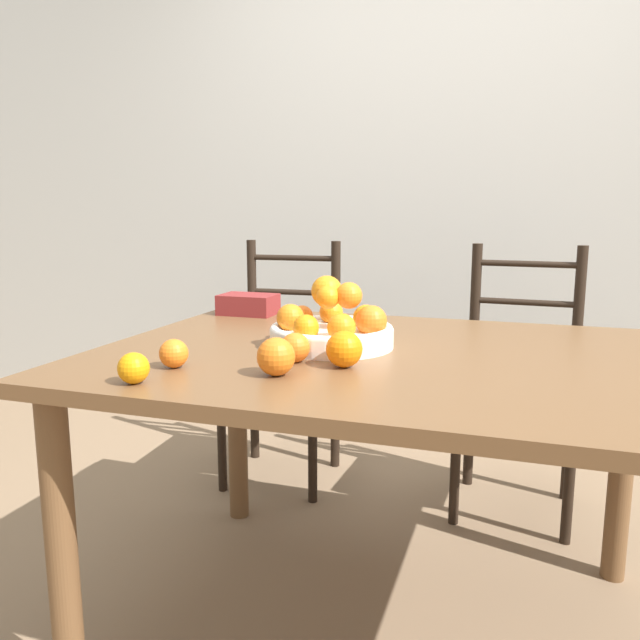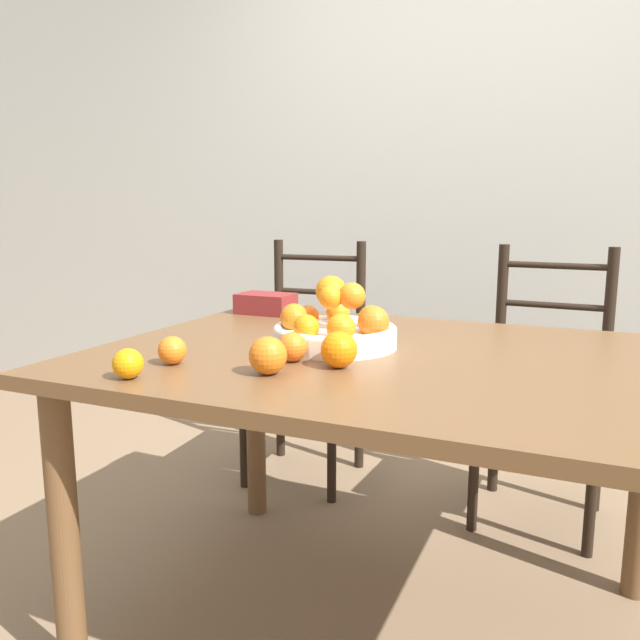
% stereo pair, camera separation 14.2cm
% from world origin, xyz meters
% --- Properties ---
extents(ground_plane, '(12.00, 12.00, 0.00)m').
position_xyz_m(ground_plane, '(0.00, 0.00, 0.00)').
color(ground_plane, '#7F664C').
extents(wall_back, '(8.00, 0.06, 2.60)m').
position_xyz_m(wall_back, '(0.00, 1.59, 1.30)').
color(wall_back, beige).
rests_on(wall_back, ground_plane).
extents(dining_table, '(1.43, 1.07, 0.77)m').
position_xyz_m(dining_table, '(0.00, 0.00, 0.67)').
color(dining_table, brown).
rests_on(dining_table, ground_plane).
extents(fruit_bowl, '(0.32, 0.32, 0.18)m').
position_xyz_m(fruit_bowl, '(-0.14, 0.01, 0.82)').
color(fruit_bowl, white).
rests_on(fruit_bowl, dining_table).
extents(orange_loose_0, '(0.08, 0.08, 0.08)m').
position_xyz_m(orange_loose_0, '(-0.05, -0.18, 0.81)').
color(orange_loose_0, orange).
rests_on(orange_loose_0, dining_table).
extents(orange_loose_1, '(0.07, 0.07, 0.07)m').
position_xyz_m(orange_loose_1, '(-0.17, -0.17, 0.81)').
color(orange_loose_1, orange).
rests_on(orange_loose_1, dining_table).
extents(orange_loose_2, '(0.07, 0.07, 0.07)m').
position_xyz_m(orange_loose_2, '(-0.41, -0.31, 0.80)').
color(orange_loose_2, orange).
rests_on(orange_loose_2, dining_table).
extents(orange_loose_3, '(0.07, 0.07, 0.07)m').
position_xyz_m(orange_loose_3, '(-0.42, -0.45, 0.80)').
color(orange_loose_3, orange).
rests_on(orange_loose_3, dining_table).
extents(orange_loose_4, '(0.08, 0.08, 0.08)m').
position_xyz_m(orange_loose_4, '(-0.17, -0.30, 0.81)').
color(orange_loose_4, orange).
rests_on(orange_loose_4, dining_table).
extents(chair_left, '(0.44, 0.42, 0.99)m').
position_xyz_m(chair_left, '(-0.61, 0.86, 0.48)').
color(chair_left, black).
rests_on(chair_left, ground_plane).
extents(chair_right, '(0.44, 0.42, 0.99)m').
position_xyz_m(chair_right, '(0.33, 0.86, 0.48)').
color(chair_right, black).
rests_on(chair_right, ground_plane).
extents(book_stack, '(0.19, 0.13, 0.07)m').
position_xyz_m(book_stack, '(-0.56, 0.41, 0.81)').
color(book_stack, maroon).
rests_on(book_stack, dining_table).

